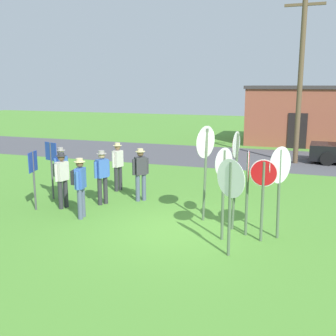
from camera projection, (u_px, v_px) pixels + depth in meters
ground_plane at (174, 228)px, 10.85m from camera, size 80.00×80.00×0.00m
street_asphalt at (243, 158)px, 21.30m from camera, size 60.00×6.40×0.01m
building_background at (299, 115)px, 26.32m from camera, size 6.50×5.18×3.68m
utility_pole at (300, 76)px, 19.02m from camera, size 1.80×0.24×7.90m
stop_sign_center_cluster at (230, 190)px, 8.83m from camera, size 0.70×0.51×2.20m
stop_sign_rear_right at (248, 178)px, 10.07m from camera, size 0.13×0.78×2.18m
stop_sign_leaning_left at (236, 165)px, 10.42m from camera, size 0.16×0.68×2.60m
stop_sign_tallest at (223, 178)px, 9.75m from camera, size 0.29×0.67×2.29m
stop_sign_nearest at (263, 187)px, 9.70m from camera, size 0.65×0.07×2.03m
stop_sign_low_front at (205, 155)px, 11.10m from camera, size 0.33×0.85×2.67m
stop_sign_far_back at (280, 175)px, 9.87m from camera, size 0.46×0.80×2.30m
person_near_signs at (61, 170)px, 13.46m from camera, size 0.31×0.55×1.74m
person_in_teal at (141, 171)px, 13.23m from camera, size 0.42×0.44×1.74m
person_in_blue at (102, 173)px, 12.85m from camera, size 0.45×0.52×1.74m
person_on_left at (118, 164)px, 14.51m from camera, size 0.32×0.55×1.74m
person_holding_notes at (80, 184)px, 11.50m from camera, size 0.42×0.56×1.74m
person_with_sunhat at (62, 176)px, 12.45m from camera, size 0.42×0.56×1.74m
info_panel_leftmost at (51, 160)px, 13.38m from camera, size 0.57×0.24×1.91m
info_panel_middle at (33, 170)px, 12.20m from camera, size 0.17×0.59×1.80m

